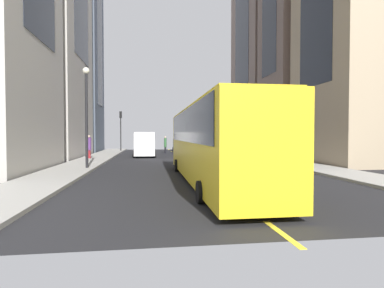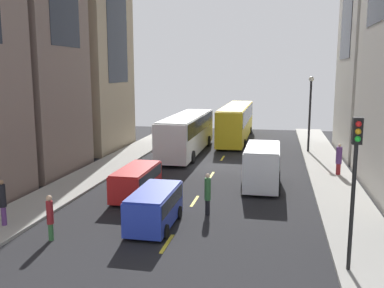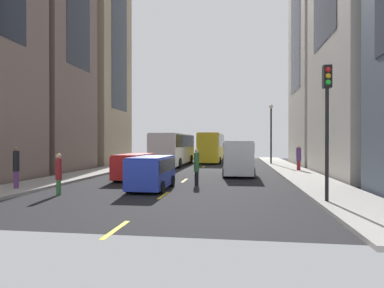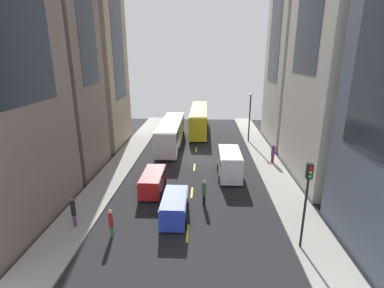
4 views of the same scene
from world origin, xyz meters
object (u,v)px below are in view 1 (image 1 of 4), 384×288
Objects in this scene: delivery_van_white at (145,142)px; traffic_light_near_corner at (121,123)px; pedestrian_walking_far at (206,143)px; streetcar_yellow at (210,138)px; pedestrian_crossing_near at (165,144)px; car_red_0 at (204,146)px; car_blue_1 at (180,144)px; city_bus_white at (232,139)px; pedestrian_crossing_mid at (227,142)px; pedestrian_waiting_curb at (89,146)px.

traffic_light_near_corner is (3.46, -10.96, 2.43)m from delivery_van_white.
streetcar_yellow is at bearing 26.66° from pedestrian_walking_far.
streetcar_yellow is 24.18m from pedestrian_crossing_near.
pedestrian_crossing_near is (4.47, -2.24, 0.13)m from car_red_0.
city_bus_white is at bearing 97.33° from car_blue_1.
delivery_van_white is at bearing 107.52° from traffic_light_near_corner.
car_blue_1 is 2.06× the size of pedestrian_walking_far.
pedestrian_crossing_near is (2.11, 2.11, 0.11)m from car_blue_1.
delivery_van_white reaches higher than pedestrian_walking_far.
car_red_0 is (-3.52, -21.90, -1.12)m from streetcar_yellow.
pedestrian_crossing_mid is at bearing -105.78° from streetcar_yellow.
city_bus_white is 13.38m from car_red_0.
city_bus_white is 9.23m from streetcar_yellow.
city_bus_white is 3.07× the size of car_blue_1.
car_blue_1 is (2.36, -4.35, 0.02)m from car_red_0.
pedestrian_crossing_mid is 9.54m from pedestrian_crossing_near.
pedestrian_crossing_mid is at bearing 174.03° from traffic_light_near_corner.
pedestrian_waiting_curb is at bearing 50.48° from car_blue_1.
streetcar_yellow is 30.19m from traffic_light_near_corner.
pedestrian_crossing_mid reaches higher than pedestrian_crossing_near.
streetcar_yellow is 26.30m from car_blue_1.
pedestrian_walking_far is (-8.43, -10.28, -0.43)m from delivery_van_white.
city_bus_white reaches higher than delivery_van_white.
city_bus_white is at bearing -111.90° from streetcar_yellow.
pedestrian_walking_far is 0.93× the size of pedestrian_crossing_near.
car_red_0 is 2.27× the size of pedestrian_walking_far.
city_bus_white is 19.76m from pedestrian_crossing_mid.
delivery_van_white is 13.30m from pedestrian_walking_far.
streetcar_yellow is 29.12m from pedestrian_walking_far.
traffic_light_near_corner reaches higher than city_bus_white.
car_blue_1 is 1.93× the size of pedestrian_waiting_curb.
traffic_light_near_corner reaches higher than pedestrian_crossing_near.
car_blue_1 is at bearing 176.19° from pedestrian_waiting_curb.
streetcar_yellow is at bearing -91.00° from pedestrian_crossing_near.
car_red_0 is at bearing -99.14° from streetcar_yellow.
pedestrian_crossing_near reaches higher than car_red_0.
pedestrian_crossing_near is (5.98, 4.52, 0.05)m from pedestrian_walking_far.
traffic_light_near_corner is (11.89, -0.68, 2.86)m from pedestrian_walking_far.
car_red_0 is 1.10× the size of car_blue_1.
delivery_van_white is at bearing -79.53° from streetcar_yellow.
pedestrian_walking_far is 0.36× the size of traffic_light_near_corner.
streetcar_yellow is 7.40× the size of pedestrian_walking_far.
traffic_light_near_corner is at bearing 135.40° from pedestrian_crossing_near.
pedestrian_crossing_mid is 1.00× the size of pedestrian_crossing_near.
traffic_light_near_corner is (6.86, -29.35, 1.82)m from streetcar_yellow.
streetcar_yellow is at bearing 80.86° from car_red_0.
pedestrian_waiting_curb is 0.99× the size of pedestrian_crossing_near.
streetcar_yellow is 18.71m from delivery_van_white.
streetcar_yellow is at bearing 100.47° from delivery_van_white.
traffic_light_near_corner is (5.91, -5.20, 2.81)m from pedestrian_crossing_near.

